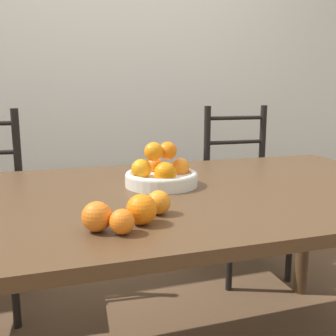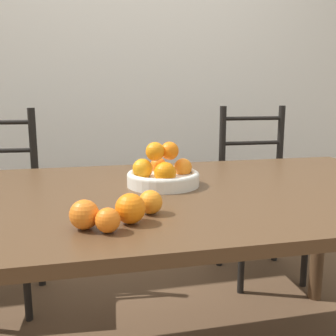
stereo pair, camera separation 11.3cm
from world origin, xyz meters
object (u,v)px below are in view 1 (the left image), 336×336
(orange_loose_2, at_px, (122,222))
(fruit_bowl, at_px, (161,174))
(orange_loose_3, at_px, (159,202))
(chair_right, at_px, (244,194))
(orange_loose_0, at_px, (142,209))
(orange_loose_1, at_px, (97,217))

(orange_loose_2, bearing_deg, fruit_bowl, 62.46)
(orange_loose_3, xyz_separation_m, chair_right, (0.85, 1.05, -0.31))
(chair_right, bearing_deg, fruit_bowl, -134.26)
(fruit_bowl, distance_m, orange_loose_2, 0.50)
(orange_loose_0, height_order, orange_loose_3, orange_loose_0)
(orange_loose_3, height_order, chair_right, chair_right)
(orange_loose_3, bearing_deg, fruit_bowl, 72.05)
(orange_loose_0, height_order, orange_loose_1, orange_loose_0)
(orange_loose_0, bearing_deg, fruit_bowl, 66.46)
(orange_loose_0, xyz_separation_m, orange_loose_3, (0.07, 0.07, -0.01))
(fruit_bowl, bearing_deg, orange_loose_0, -113.54)
(orange_loose_0, relative_size, orange_loose_1, 1.07)
(chair_right, bearing_deg, orange_loose_3, -127.58)
(fruit_bowl, xyz_separation_m, orange_loose_3, (-0.10, -0.32, -0.01))
(orange_loose_3, bearing_deg, chair_right, 51.02)
(fruit_bowl, relative_size, orange_loose_2, 4.26)
(orange_loose_0, relative_size, orange_loose_2, 1.29)
(fruit_bowl, distance_m, orange_loose_0, 0.42)
(orange_loose_1, height_order, orange_loose_3, orange_loose_1)
(orange_loose_2, distance_m, orange_loose_3, 0.18)
(orange_loose_1, relative_size, chair_right, 0.07)
(orange_loose_3, bearing_deg, orange_loose_2, -135.97)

